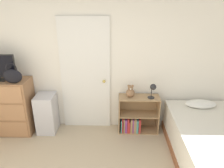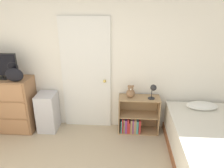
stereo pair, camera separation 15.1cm
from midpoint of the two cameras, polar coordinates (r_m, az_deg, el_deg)
wall_back at (r=3.95m, az=-4.41°, el=5.72°), size 10.00×0.06×2.55m
door_closed at (r=3.99m, az=-5.67°, el=2.26°), size 0.89×0.09×2.08m
dresser at (r=4.45m, az=-24.32°, el=-4.88°), size 0.89×0.46×1.03m
tv at (r=4.19m, az=-26.25°, el=4.33°), size 0.60×0.16×0.46m
handbag at (r=3.98m, az=-23.22°, el=2.28°), size 0.32×0.10×0.35m
storage_bin at (r=4.27m, az=-15.44°, el=-7.04°), size 0.34×0.39×0.73m
bookshelf at (r=4.13m, az=7.09°, el=-8.94°), size 0.73×0.31×0.70m
teddy_bear at (r=3.88m, az=5.99°, el=-2.12°), size 0.15×0.15×0.24m
desk_lamp at (r=3.84m, az=11.82°, el=-1.30°), size 0.14×0.13×0.27m
bed at (r=3.73m, az=25.92°, el=-14.59°), size 1.17×1.90×0.69m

